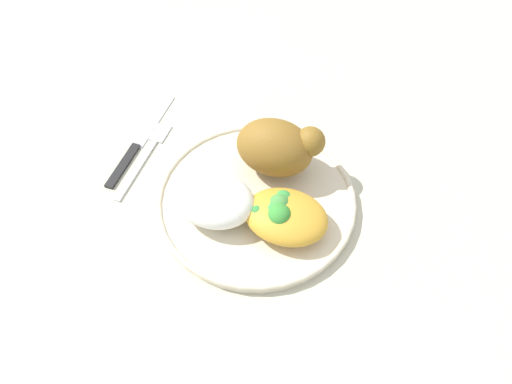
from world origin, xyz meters
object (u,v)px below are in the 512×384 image
rice_pile (214,199)px  mac_cheese_with_broccoli (284,215)px  roasted_chicken (278,147)px  fork (146,155)px  plate (256,200)px  knife (135,147)px

rice_pile → mac_cheese_with_broccoli: (0.09, 0.01, -0.00)m
roasted_chicken → fork: roasted_chicken is taller
plate → knife: (-0.19, 0.03, -0.00)m
knife → rice_pile: bearing=-25.4°
plate → roasted_chicken: 0.07m
plate → roasted_chicken: (0.01, 0.06, 0.05)m
roasted_chicken → mac_cheese_with_broccoli: roasted_chicken is taller
plate → fork: size_ratio=1.78×
rice_pile → mac_cheese_with_broccoli: size_ratio=0.99×
mac_cheese_with_broccoli → knife: size_ratio=0.53×
plate → knife: 0.19m
rice_pile → mac_cheese_with_broccoli: bearing=5.5°
rice_pile → fork: size_ratio=0.70×
plate → mac_cheese_with_broccoli: (0.04, -0.03, 0.03)m
fork → rice_pile: bearing=-26.1°
rice_pile → knife: rice_pile is taller
roasted_chicken → mac_cheese_with_broccoli: (0.03, -0.08, -0.02)m
plate → rice_pile: 0.06m
knife → plate: bearing=-10.4°
plate → fork: plate is taller
rice_pile → knife: bearing=154.6°
knife → fork: bearing=-20.7°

